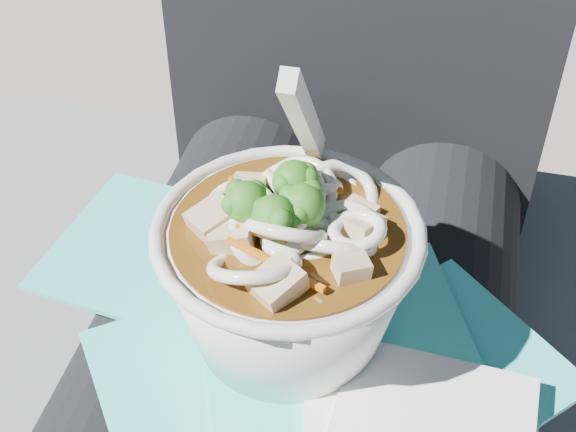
% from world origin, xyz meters
% --- Properties ---
extents(stone_ledge, '(1.01, 0.52, 0.45)m').
position_xyz_m(stone_ledge, '(0.00, 0.15, 0.22)').
color(stone_ledge, slate).
rests_on(stone_ledge, ground).
extents(lap, '(0.33, 0.48, 0.14)m').
position_xyz_m(lap, '(0.00, 0.00, 0.52)').
color(lap, black).
rests_on(lap, stone_ledge).
extents(person_body, '(0.34, 0.94, 0.99)m').
position_xyz_m(person_body, '(0.00, 0.09, 0.55)').
color(person_body, black).
rests_on(person_body, ground).
extents(plastic_bag, '(0.40, 0.29, 0.02)m').
position_xyz_m(plastic_bag, '(0.01, -0.04, 0.60)').
color(plastic_bag, '#32D3D0').
rests_on(plastic_bag, lap).
extents(udon_bowl, '(0.20, 0.20, 0.20)m').
position_xyz_m(udon_bowl, '(0.00, -0.03, 0.66)').
color(udon_bowl, silver).
rests_on(udon_bowl, plastic_bag).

